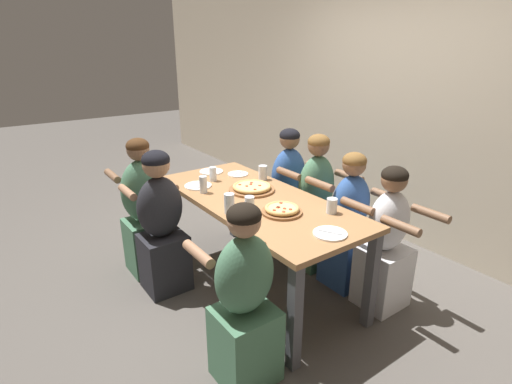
# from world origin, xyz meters

# --- Properties ---
(ground_plane) EXTENTS (18.00, 18.00, 0.00)m
(ground_plane) POSITION_xyz_m (0.00, 0.00, 0.00)
(ground_plane) COLOR #514C47
(ground_plane) RESTS_ON ground
(restaurant_back_panel) EXTENTS (10.00, 0.06, 3.20)m
(restaurant_back_panel) POSITION_xyz_m (0.00, 1.75, 1.60)
(restaurant_back_panel) COLOR beige
(restaurant_back_panel) RESTS_ON ground
(dining_table) EXTENTS (1.88, 0.82, 0.78)m
(dining_table) POSITION_xyz_m (0.00, 0.00, 0.68)
(dining_table) COLOR #996B42
(dining_table) RESTS_ON ground
(pizza_board_main) EXTENTS (0.37, 0.37, 0.05)m
(pizza_board_main) POSITION_xyz_m (-0.16, 0.07, 0.80)
(pizza_board_main) COLOR brown
(pizza_board_main) RESTS_ON dining_table
(pizza_board_second) EXTENTS (0.29, 0.29, 0.05)m
(pizza_board_second) POSITION_xyz_m (0.34, -0.02, 0.80)
(pizza_board_second) COLOR brown
(pizza_board_second) RESTS_ON dining_table
(empty_plate_a) EXTENTS (0.19, 0.19, 0.02)m
(empty_plate_a) POSITION_xyz_m (-0.57, 0.21, 0.78)
(empty_plate_a) COLOR white
(empty_plate_a) RESTS_ON dining_table
(empty_plate_b) EXTENTS (0.23, 0.23, 0.02)m
(empty_plate_b) POSITION_xyz_m (-0.50, -0.24, 0.78)
(empty_plate_b) COLOR white
(empty_plate_b) RESTS_ON dining_table
(empty_plate_c) EXTENTS (0.22, 0.22, 0.02)m
(empty_plate_c) POSITION_xyz_m (-0.78, 0.05, 0.78)
(empty_plate_c) COLOR white
(empty_plate_c) RESTS_ON dining_table
(empty_plate_d) EXTENTS (0.22, 0.22, 0.02)m
(empty_plate_d) POSITION_xyz_m (0.78, 0.01, 0.78)
(empty_plate_d) COLOR white
(empty_plate_d) RESTS_ON dining_table
(drinking_glass_a) EXTENTS (0.06, 0.06, 0.14)m
(drinking_glass_a) POSITION_xyz_m (-0.34, -0.27, 0.84)
(drinking_glass_a) COLOR silver
(drinking_glass_a) RESTS_ON dining_table
(drinking_glass_b) EXTENTS (0.08, 0.08, 0.11)m
(drinking_glass_b) POSITION_xyz_m (0.55, 0.27, 0.82)
(drinking_glass_b) COLOR silver
(drinking_glass_b) RESTS_ON dining_table
(drinking_glass_c) EXTENTS (0.06, 0.06, 0.12)m
(drinking_glass_c) POSITION_xyz_m (-0.56, -0.06, 0.84)
(drinking_glass_c) COLOR silver
(drinking_glass_c) RESTS_ON dining_table
(drinking_glass_d) EXTENTS (0.08, 0.08, 0.13)m
(drinking_glass_d) POSITION_xyz_m (-0.33, 0.31, 0.84)
(drinking_glass_d) COLOR silver
(drinking_glass_d) RESTS_ON dining_table
(drinking_glass_e) EXTENTS (0.07, 0.07, 0.15)m
(drinking_glass_e) POSITION_xyz_m (0.13, -0.32, 0.84)
(drinking_glass_e) COLOR silver
(drinking_glass_e) RESTS_ON dining_table
(drinking_glass_f) EXTENTS (0.07, 0.07, 0.14)m
(drinking_glass_f) POSITION_xyz_m (0.24, -0.23, 0.85)
(drinking_glass_f) COLOR silver
(drinking_glass_f) RESTS_ON dining_table
(diner_near_midleft) EXTENTS (0.51, 0.40, 1.17)m
(diner_near_midleft) POSITION_xyz_m (-0.40, -0.63, 0.55)
(diner_near_midleft) COLOR #232328
(diner_near_midleft) RESTS_ON ground
(diner_far_center) EXTENTS (0.51, 0.40, 1.20)m
(diner_far_center) POSITION_xyz_m (0.02, 0.63, 0.55)
(diner_far_center) COLOR #477556
(diner_far_center) RESTS_ON ground
(diner_far_right) EXTENTS (0.51, 0.40, 1.11)m
(diner_far_right) POSITION_xyz_m (0.78, 0.63, 0.51)
(diner_far_right) COLOR silver
(diner_far_right) RESTS_ON ground
(diner_near_right) EXTENTS (0.51, 0.40, 1.13)m
(diner_near_right) POSITION_xyz_m (0.76, -0.63, 0.51)
(diner_near_right) COLOR #477556
(diner_near_right) RESTS_ON ground
(diner_far_midright) EXTENTS (0.51, 0.40, 1.13)m
(diner_far_midright) POSITION_xyz_m (0.41, 0.63, 0.51)
(diner_far_midright) COLOR #2D5193
(diner_far_midright) RESTS_ON ground
(diner_far_midleft) EXTENTS (0.51, 0.40, 1.19)m
(diner_far_midleft) POSITION_xyz_m (-0.35, 0.63, 0.54)
(diner_far_midleft) COLOR #2D5193
(diner_far_midleft) RESTS_ON ground
(diner_near_left) EXTENTS (0.51, 0.40, 1.20)m
(diner_near_left) POSITION_xyz_m (-0.76, -0.63, 0.54)
(diner_near_left) COLOR #477556
(diner_near_left) RESTS_ON ground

